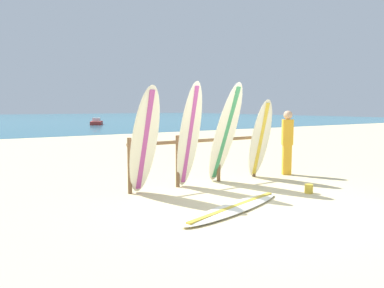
# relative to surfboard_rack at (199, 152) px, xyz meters

# --- Properties ---
(ground_plane) EXTENTS (120.00, 120.00, 0.00)m
(ground_plane) POSITION_rel_surfboard_rack_xyz_m (-0.13, -2.00, -0.75)
(ground_plane) COLOR beige
(surfboard_rack) EXTENTS (3.59, 0.09, 1.18)m
(surfboard_rack) POSITION_rel_surfboard_rack_xyz_m (0.00, 0.00, 0.00)
(surfboard_rack) COLOR brown
(surfboard_rack) RESTS_ON ground
(surfboard_leaning_far_left) EXTENTS (0.59, 0.91, 2.24)m
(surfboard_leaning_far_left) POSITION_rel_surfboard_rack_xyz_m (-1.58, -0.38, 0.37)
(surfboard_leaning_far_left) COLOR silver
(surfboard_leaning_far_left) RESTS_ON ground
(surfboard_leaning_left) EXTENTS (0.59, 0.92, 2.35)m
(surfboard_leaning_left) POSITION_rel_surfboard_rack_xyz_m (-0.48, -0.33, 0.42)
(surfboard_leaning_left) COLOR silver
(surfboard_leaning_left) RESTS_ON ground
(surfboard_leaning_center_left) EXTENTS (0.60, 1.11, 2.36)m
(surfboard_leaning_center_left) POSITION_rel_surfboard_rack_xyz_m (0.49, -0.35, 0.43)
(surfboard_leaning_center_left) COLOR white
(surfboard_leaning_center_left) RESTS_ON ground
(surfboard_leaning_center) EXTENTS (0.65, 0.81, 2.00)m
(surfboard_leaning_center) POSITION_rel_surfboard_rack_xyz_m (1.65, -0.30, 0.25)
(surfboard_leaning_center) COLOR silver
(surfboard_leaning_center) RESTS_ON ground
(surfboard_lying_on_sand) EXTENTS (2.78, 1.27, 0.08)m
(surfboard_lying_on_sand) POSITION_rel_surfboard_rack_xyz_m (-0.66, -2.12, -0.72)
(surfboard_lying_on_sand) COLOR white
(surfboard_lying_on_sand) RESTS_ON ground
(beachgoer_standing) EXTENTS (0.33, 0.30, 1.72)m
(beachgoer_standing) POSITION_rel_surfboard_rack_xyz_m (2.66, -0.28, 0.19)
(beachgoer_standing) COLOR gold
(beachgoer_standing) RESTS_ON ground
(small_boat_offshore) EXTENTS (2.05, 2.87, 0.71)m
(small_boat_offshore) POSITION_rel_surfboard_rack_xyz_m (7.44, 30.04, -0.50)
(small_boat_offshore) COLOR #B22D28
(small_boat_offshore) RESTS_ON ocean_water
(sand_bucket) EXTENTS (0.17, 0.17, 0.19)m
(sand_bucket) POSITION_rel_surfboard_rack_xyz_m (1.43, -2.02, -0.66)
(sand_bucket) COLOR gold
(sand_bucket) RESTS_ON ground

